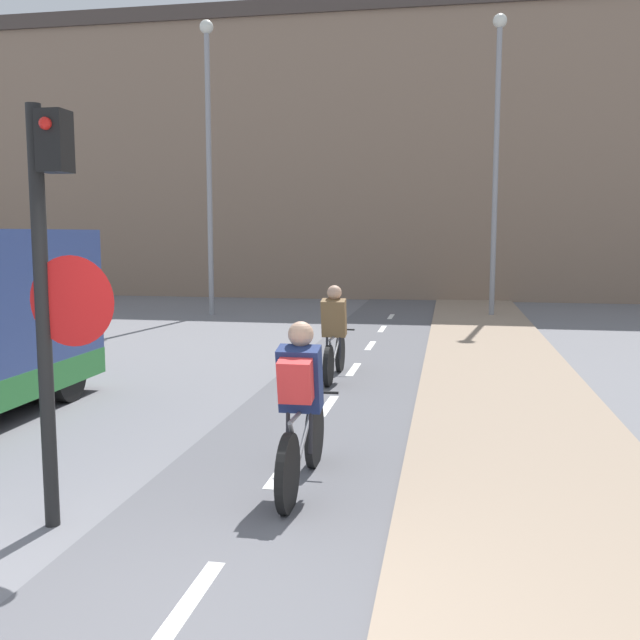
# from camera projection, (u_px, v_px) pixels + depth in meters

# --- Properties ---
(building_row_background) EXTENTS (60.00, 5.20, 9.82)m
(building_row_background) POSITION_uv_depth(u_px,v_px,m) (409.00, 157.00, 25.55)
(building_row_background) COLOR #89705B
(building_row_background) RESTS_ON ground_plane
(traffic_light_pole) EXTENTS (0.67, 0.26, 3.15)m
(traffic_light_pole) POSITION_uv_depth(u_px,v_px,m) (51.00, 271.00, 5.21)
(traffic_light_pole) COLOR black
(traffic_light_pole) RESTS_ON ground_plane
(street_lamp_far) EXTENTS (0.36, 0.36, 7.76)m
(street_lamp_far) POSITION_uv_depth(u_px,v_px,m) (209.00, 141.00, 18.97)
(street_lamp_far) COLOR gray
(street_lamp_far) RESTS_ON ground_plane
(street_lamp_sidewalk) EXTENTS (0.36, 0.36, 7.79)m
(street_lamp_sidewalk) POSITION_uv_depth(u_px,v_px,m) (497.00, 138.00, 18.54)
(street_lamp_sidewalk) COLOR gray
(street_lamp_sidewalk) RESTS_ON ground_plane
(cyclist_near) EXTENTS (0.46, 1.79, 1.48)m
(cyclist_near) POSITION_uv_depth(u_px,v_px,m) (301.00, 411.00, 6.12)
(cyclist_near) COLOR black
(cyclist_near) RESTS_ON ground_plane
(cyclist_far) EXTENTS (0.46, 1.74, 1.45)m
(cyclist_far) POSITION_uv_depth(u_px,v_px,m) (334.00, 337.00, 10.79)
(cyclist_far) COLOR black
(cyclist_far) RESTS_ON ground_plane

